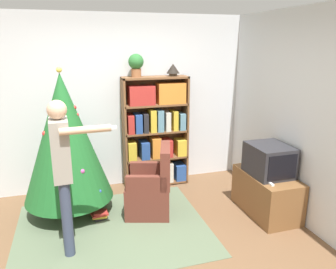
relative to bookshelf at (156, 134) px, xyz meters
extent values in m
plane|color=brown|center=(-0.65, -1.67, -0.83)|extent=(14.00, 14.00, 0.00)
cube|color=silver|center=(-0.65, 0.23, 0.47)|extent=(8.00, 0.10, 2.60)
cube|color=silver|center=(1.48, -1.67, 0.47)|extent=(0.10, 8.00, 2.60)
cube|color=#56664C|center=(-0.84, -1.13, -0.82)|extent=(2.26, 1.84, 0.01)
cube|color=brown|center=(-0.48, 0.01, 0.02)|extent=(0.03, 0.30, 1.70)
cube|color=brown|center=(0.48, 0.01, 0.02)|extent=(0.03, 0.30, 1.70)
cube|color=brown|center=(0.00, 0.01, 0.86)|extent=(0.99, 0.30, 0.03)
cube|color=brown|center=(0.00, 0.15, 0.02)|extent=(0.99, 0.01, 1.70)
cube|color=brown|center=(0.00, 0.01, -0.80)|extent=(0.96, 0.30, 0.03)
cube|color=#B22D28|center=(-0.36, -0.02, -0.62)|extent=(0.16, 0.23, 0.33)
cube|color=orange|center=(-0.19, 0.00, -0.64)|extent=(0.15, 0.28, 0.28)
cube|color=orange|center=(0.01, -0.03, -0.66)|extent=(0.13, 0.22, 0.24)
cube|color=beige|center=(0.18, 0.00, -0.63)|extent=(0.15, 0.28, 0.31)
cube|color=#284C93|center=(0.38, 0.00, -0.65)|extent=(0.16, 0.28, 0.25)
cube|color=brown|center=(0.00, 0.01, -0.38)|extent=(0.96, 0.30, 0.03)
cube|color=gold|center=(-0.39, -0.02, -0.22)|extent=(0.12, 0.24, 0.28)
cube|color=#284C93|center=(-0.19, 0.00, -0.23)|extent=(0.13, 0.27, 0.27)
cube|color=orange|center=(-0.01, -0.02, -0.20)|extent=(0.14, 0.23, 0.32)
cube|color=#B22D28|center=(0.18, -0.01, -0.23)|extent=(0.11, 0.25, 0.27)
cube|color=gold|center=(0.39, -0.03, -0.24)|extent=(0.15, 0.22, 0.26)
cube|color=brown|center=(0.00, 0.01, 0.04)|extent=(0.96, 0.30, 0.03)
cube|color=#B22D28|center=(-0.40, -0.01, 0.19)|extent=(0.09, 0.26, 0.28)
cube|color=#284C93|center=(-0.28, -0.02, 0.20)|extent=(0.10, 0.24, 0.28)
cube|color=#232328|center=(-0.17, -0.02, 0.20)|extent=(0.07, 0.25, 0.29)
cube|color=gold|center=(-0.06, -0.01, 0.22)|extent=(0.09, 0.26, 0.34)
cube|color=#5B899E|center=(0.05, 0.00, 0.22)|extent=(0.09, 0.27, 0.33)
cube|color=beige|center=(0.17, -0.01, 0.20)|extent=(0.07, 0.25, 0.29)
cube|color=gold|center=(0.29, -0.02, 0.20)|extent=(0.07, 0.24, 0.30)
cube|color=#5B899E|center=(0.40, -0.02, 0.18)|extent=(0.09, 0.23, 0.26)
cube|color=brown|center=(0.00, 0.01, 0.46)|extent=(0.96, 0.30, 0.03)
cube|color=#B22D28|center=(-0.22, -0.03, 0.61)|extent=(0.38, 0.22, 0.28)
cube|color=orange|center=(0.23, -0.03, 0.63)|extent=(0.42, 0.22, 0.31)
cube|color=brown|center=(1.15, -1.31, -0.55)|extent=(0.51, 0.94, 0.54)
cube|color=#28282D|center=(1.15, -1.31, -0.09)|extent=(0.48, 0.55, 0.39)
cube|color=black|center=(1.15, -1.59, -0.09)|extent=(0.39, 0.01, 0.31)
cube|color=white|center=(1.00, -1.59, -0.27)|extent=(0.04, 0.12, 0.02)
cylinder|color=#4C3323|center=(-1.32, -0.56, -0.78)|extent=(0.36, 0.36, 0.10)
cylinder|color=brown|center=(-1.32, -0.56, -0.67)|extent=(0.08, 0.08, 0.12)
cone|color=#1E6028|center=(-1.32, -0.56, 0.20)|extent=(1.12, 1.12, 1.62)
sphere|color=#335BB2|center=(-1.44, -0.42, 0.48)|extent=(0.04, 0.04, 0.04)
sphere|color=#335BB2|center=(-0.96, -0.87, -0.43)|extent=(0.06, 0.06, 0.06)
sphere|color=red|center=(-1.55, -0.62, 0.30)|extent=(0.06, 0.06, 0.06)
sphere|color=silver|center=(-0.99, -0.55, 0.03)|extent=(0.05, 0.05, 0.05)
sphere|color=red|center=(-1.18, -0.57, 0.59)|extent=(0.05, 0.05, 0.05)
sphere|color=red|center=(-1.15, -0.58, 0.50)|extent=(0.04, 0.04, 0.04)
sphere|color=#B74C93|center=(-1.15, -0.89, -0.13)|extent=(0.07, 0.07, 0.07)
sphere|color=silver|center=(-1.46, -0.24, -0.04)|extent=(0.07, 0.07, 0.07)
sphere|color=#B74C93|center=(-1.39, -0.38, 0.45)|extent=(0.04, 0.04, 0.04)
sphere|color=gold|center=(-1.76, -0.40, -0.41)|extent=(0.07, 0.07, 0.07)
sphere|color=#E5CC4C|center=(-1.32, -0.56, 1.05)|extent=(0.07, 0.07, 0.07)
cube|color=brown|center=(-0.34, -0.86, -0.62)|extent=(0.70, 0.70, 0.42)
cube|color=brown|center=(-0.12, -0.93, -0.16)|extent=(0.28, 0.57, 0.50)
cube|color=brown|center=(-0.27, -0.63, -0.31)|extent=(0.51, 0.22, 0.20)
cube|color=brown|center=(-0.41, -1.09, -0.31)|extent=(0.51, 0.22, 0.20)
cylinder|color=#38425B|center=(-1.35, -1.32, -0.41)|extent=(0.11, 0.11, 0.84)
cylinder|color=#38425B|center=(-1.35, -1.50, -0.41)|extent=(0.11, 0.11, 0.84)
cube|color=gray|center=(-1.35, -1.41, 0.32)|extent=(0.19, 0.33, 0.63)
cylinder|color=#DBAD89|center=(-1.36, -1.21, 0.29)|extent=(0.07, 0.07, 0.50)
cylinder|color=#DBAD89|center=(-1.10, -1.60, 0.56)|extent=(0.48, 0.09, 0.07)
cube|color=white|center=(-0.86, -1.59, 0.56)|extent=(0.11, 0.04, 0.03)
sphere|color=#DBAD89|center=(-1.35, -1.41, 0.73)|extent=(0.19, 0.19, 0.19)
cylinder|color=#935B38|center=(-0.28, 0.01, 0.94)|extent=(0.14, 0.14, 0.12)
sphere|color=#2D7033|center=(-0.28, 0.01, 1.09)|extent=(0.22, 0.22, 0.22)
cylinder|color=#473828|center=(0.28, 0.01, 0.90)|extent=(0.12, 0.12, 0.04)
cone|color=black|center=(0.28, 0.01, 0.99)|extent=(0.20, 0.20, 0.14)
cube|color=#232328|center=(-0.97, -0.85, -0.81)|extent=(0.19, 0.16, 0.03)
cube|color=gold|center=(-0.97, -0.84, -0.78)|extent=(0.19, 0.16, 0.02)
cube|color=#B22D28|center=(-0.97, -0.85, -0.76)|extent=(0.22, 0.17, 0.03)
cube|color=#B22D28|center=(-0.96, -0.86, -0.73)|extent=(0.18, 0.16, 0.02)
camera|label=1|loc=(-1.22, -4.69, 1.35)|focal=35.00mm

